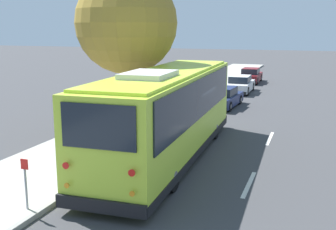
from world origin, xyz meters
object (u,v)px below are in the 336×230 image
(sign_post_near, at_px, (26,183))
(shuttle_bus, at_px, (168,110))
(parked_sedan_white, at_px, (240,85))
(parked_sedan_maroon, at_px, (251,76))
(street_tree, at_px, (127,16))
(parked_sedan_navy, at_px, (223,98))
(sign_post_far, at_px, (62,165))

(sign_post_near, bearing_deg, shuttle_bus, -17.59)
(parked_sedan_white, relative_size, parked_sedan_maroon, 1.00)
(sign_post_near, bearing_deg, parked_sedan_maroon, -2.69)
(shuttle_bus, relative_size, street_tree, 1.46)
(parked_sedan_navy, xyz_separation_m, sign_post_far, (-15.31, 1.60, 0.27))
(parked_sedan_navy, relative_size, street_tree, 0.54)
(parked_sedan_navy, relative_size, parked_sedan_maroon, 0.99)
(street_tree, xyz_separation_m, sign_post_far, (-7.31, -1.15, -4.56))
(parked_sedan_maroon, distance_m, street_tree, 21.34)
(parked_sedan_navy, bearing_deg, sign_post_far, 177.46)
(shuttle_bus, xyz_separation_m, parked_sedan_navy, (11.11, 0.28, -1.29))
(street_tree, bearing_deg, parked_sedan_navy, -18.95)
(parked_sedan_white, relative_size, sign_post_far, 3.11)
(parked_sedan_white, height_order, street_tree, street_tree)
(parked_sedan_navy, xyz_separation_m, parked_sedan_white, (6.35, 0.05, 0.03))
(street_tree, relative_size, sign_post_far, 5.69)
(street_tree, bearing_deg, parked_sedan_white, -10.63)
(parked_sedan_white, relative_size, sign_post_near, 3.12)
(parked_sedan_navy, relative_size, parked_sedan_white, 0.99)
(shuttle_bus, distance_m, street_tree, 5.59)
(street_tree, bearing_deg, sign_post_near, -172.72)
(sign_post_near, relative_size, sign_post_far, 1.00)
(shuttle_bus, bearing_deg, parked_sedan_white, -0.88)
(shuttle_bus, bearing_deg, parked_sedan_navy, -0.54)
(parked_sedan_white, distance_m, parked_sedan_maroon, 6.29)
(sign_post_near, bearing_deg, parked_sedan_white, -3.78)
(street_tree, distance_m, sign_post_far, 8.69)
(shuttle_bus, xyz_separation_m, parked_sedan_white, (17.46, 0.33, -1.27))
(sign_post_far, bearing_deg, parked_sedan_white, -4.07)
(shuttle_bus, relative_size, sign_post_near, 8.34)
(shuttle_bus, height_order, parked_sedan_white, shuttle_bus)
(sign_post_near, bearing_deg, sign_post_far, 0.00)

